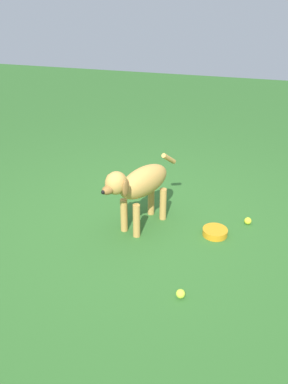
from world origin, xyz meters
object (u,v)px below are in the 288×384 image
at_px(dog, 140,185).
at_px(tennis_ball_0, 248,221).
at_px(water_bowl, 215,232).
at_px(tennis_ball_1, 181,294).

xyz_separation_m(dog, tennis_ball_0, (-0.33, 0.94, -0.40)).
xyz_separation_m(dog, water_bowl, (-0.06, 0.67, -0.40)).
distance_m(dog, tennis_ball_1, 1.05).
relative_size(dog, tennis_ball_0, 13.74).
xyz_separation_m(dog, tennis_ball_1, (0.80, 0.55, -0.40)).
relative_size(dog, tennis_ball_1, 13.74).
height_order(tennis_ball_0, water_bowl, tennis_ball_0).
height_order(tennis_ball_0, tennis_ball_1, same).
bearing_deg(tennis_ball_0, dog, -70.59).
bearing_deg(tennis_ball_1, dog, -145.66).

